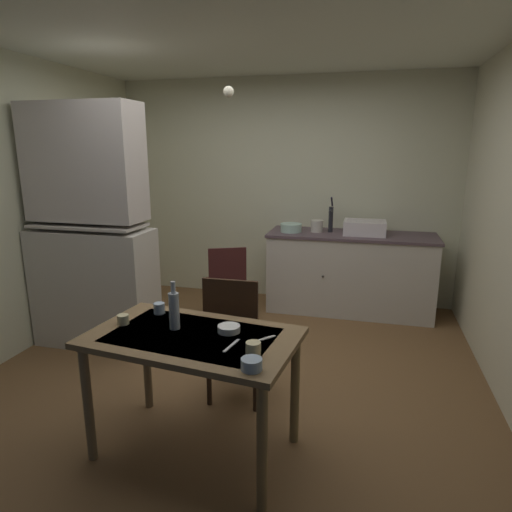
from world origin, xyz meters
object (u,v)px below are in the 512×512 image
(sink_basin, at_px, (365,227))
(glass_bottle, at_px, (174,310))
(hutch_cabinet, at_px, (91,237))
(serving_bowl_wide, at_px, (229,329))
(teacup_mint, at_px, (123,320))
(dining_table, at_px, (193,351))
(chair_far_side, at_px, (235,338))
(mixing_bowl_counter, at_px, (291,228))
(chair_by_counter, at_px, (227,282))
(hand_pump, at_px, (331,217))

(sink_basin, bearing_deg, glass_bottle, -112.02)
(hutch_cabinet, relative_size, serving_bowl_wide, 16.49)
(teacup_mint, relative_size, glass_bottle, 0.24)
(dining_table, height_order, serving_bowl_wide, serving_bowl_wide)
(dining_table, height_order, teacup_mint, teacup_mint)
(hutch_cabinet, xyz_separation_m, dining_table, (1.46, -1.20, -0.36))
(chair_far_side, height_order, serving_bowl_wide, chair_far_side)
(mixing_bowl_counter, height_order, dining_table, mixing_bowl_counter)
(dining_table, distance_m, serving_bowl_wide, 0.25)
(sink_basin, height_order, chair_by_counter, sink_basin)
(sink_basin, relative_size, dining_table, 0.35)
(hutch_cabinet, xyz_separation_m, mixing_bowl_counter, (1.58, 1.39, -0.09))
(serving_bowl_wide, bearing_deg, teacup_mint, -175.58)
(hand_pump, xyz_separation_m, chair_by_counter, (-0.99, -0.71, -0.61))
(hand_pump, xyz_separation_m, glass_bottle, (-0.68, -2.63, -0.18))
(dining_table, xyz_separation_m, teacup_mint, (-0.47, 0.04, 0.13))
(serving_bowl_wide, bearing_deg, dining_table, -153.91)
(hand_pump, xyz_separation_m, teacup_mint, (-1.01, -2.65, -0.27))
(dining_table, relative_size, serving_bowl_wide, 9.62)
(mixing_bowl_counter, xyz_separation_m, serving_bowl_wide, (0.07, -2.50, -0.16))
(hand_pump, distance_m, chair_far_side, 2.24)
(hutch_cabinet, bearing_deg, chair_far_side, -22.23)
(sink_basin, distance_m, teacup_mint, 2.95)
(dining_table, distance_m, chair_far_side, 0.60)
(dining_table, bearing_deg, chair_far_side, 82.14)
(teacup_mint, bearing_deg, hand_pump, 69.14)
(sink_basin, relative_size, hand_pump, 1.13)
(dining_table, xyz_separation_m, serving_bowl_wide, (0.19, 0.09, 0.12))
(sink_basin, distance_m, chair_far_side, 2.28)
(chair_by_counter, bearing_deg, hutch_cabinet, -142.56)
(mixing_bowl_counter, bearing_deg, dining_table, -92.61)
(teacup_mint, bearing_deg, chair_by_counter, 89.34)
(mixing_bowl_counter, bearing_deg, chair_far_side, -91.10)
(sink_basin, xyz_separation_m, chair_far_side, (-0.83, -2.07, -0.47))
(chair_far_side, bearing_deg, hutch_cabinet, 157.77)
(dining_table, distance_m, chair_by_counter, 2.04)
(hutch_cabinet, distance_m, dining_table, 1.93)
(chair_far_side, bearing_deg, dining_table, -97.86)
(sink_basin, distance_m, serving_bowl_wide, 2.66)
(chair_by_counter, height_order, glass_bottle, glass_bottle)
(chair_by_counter, height_order, teacup_mint, chair_by_counter)
(mixing_bowl_counter, relative_size, teacup_mint, 3.37)
(hutch_cabinet, bearing_deg, serving_bowl_wide, -33.95)
(sink_basin, distance_m, glass_bottle, 2.79)
(sink_basin, height_order, mixing_bowl_counter, sink_basin)
(sink_basin, bearing_deg, serving_bowl_wide, -105.78)
(glass_bottle, bearing_deg, teacup_mint, -177.21)
(hutch_cabinet, distance_m, chair_far_side, 1.74)
(hutch_cabinet, bearing_deg, teacup_mint, -49.49)
(hutch_cabinet, xyz_separation_m, serving_bowl_wide, (1.65, -1.11, -0.24))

